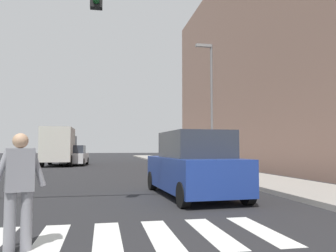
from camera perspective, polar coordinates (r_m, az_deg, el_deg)
ground_plane at (r=29.63m, az=-12.74°, el=-6.55°), size 140.00×140.00×0.00m
crosswalk at (r=5.87m, az=-19.68°, el=-18.09°), size 7.65×2.20×0.01m
apartment_block_right at (r=26.96m, az=22.99°, el=10.50°), size 10.70×34.98×15.97m
sidewalk_right at (r=28.44m, az=2.73°, el=-6.60°), size 3.00×64.00×0.15m
street_lamp_right at (r=19.83m, az=7.26°, el=5.30°), size 1.02×0.24×7.50m
pedestrian_performer at (r=5.30m, az=-24.20°, el=-9.34°), size 0.73×0.36×1.69m
suv_crossing at (r=10.24m, az=4.35°, el=-6.83°), size 2.22×4.71×1.97m
sedan_midblock at (r=29.24m, az=-15.70°, el=-5.00°), size 2.11×4.18×1.69m
sedan_distant at (r=41.69m, az=-16.79°, el=-4.55°), size 2.27×4.39×1.74m
truck_box_delivery at (r=29.11m, az=-18.15°, el=-3.28°), size 2.40×6.20×3.10m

